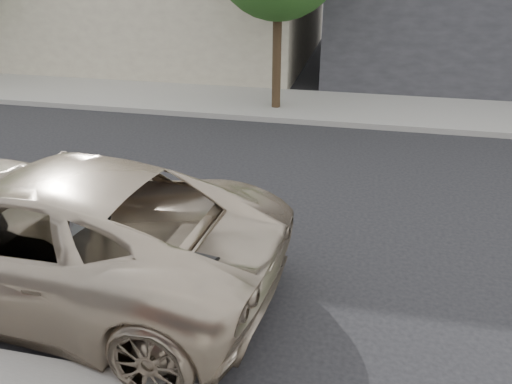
{
  "coord_description": "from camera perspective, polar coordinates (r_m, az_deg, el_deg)",
  "views": [
    {
      "loc": [
        -0.39,
        7.52,
        4.16
      ],
      "look_at": [
        1.04,
        0.99,
        0.9
      ],
      "focal_mm": 35.0,
      "sensor_mm": 36.0,
      "label": 1
    }
  ],
  "objects": [
    {
      "name": "minivan",
      "position": [
        7.08,
        -22.86,
        -3.92
      ],
      "size": [
        6.48,
        3.39,
        1.74
      ],
      "primitive_type": "imported",
      "rotation": [
        0.0,
        0.0,
        1.49
      ],
      "color": "tan",
      "rests_on": "ground"
    },
    {
      "name": "motorcycle",
      "position": [
        6.02,
        -12.16,
        -10.41
      ],
      "size": [
        2.36,
        0.81,
        1.5
      ],
      "rotation": [
        0.0,
        0.0,
        -0.16
      ],
      "color": "black",
      "rests_on": "ground"
    },
    {
      "name": "far_sidewalk",
      "position": [
        14.61,
        10.48,
        9.36
      ],
      "size": [
        44.0,
        3.0,
        0.15
      ],
      "primitive_type": "cube",
      "color": "gray",
      "rests_on": "ground"
    },
    {
      "name": "ground",
      "position": [
        8.6,
        8.24,
        -3.2
      ],
      "size": [
        120.0,
        120.0,
        0.0
      ],
      "primitive_type": "plane",
      "color": "black",
      "rests_on": "ground"
    }
  ]
}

